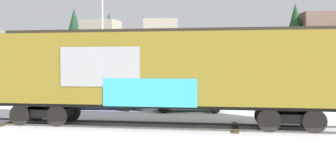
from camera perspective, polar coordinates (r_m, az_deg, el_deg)
The scene contains 7 objects.
ground_plane at distance 16.25m, azimuth 0.12°, elevation -7.68°, with size 260.00×260.00×0.00m, color silver.
track at distance 16.33m, azimuth -2.07°, elevation -7.49°, with size 59.99×4.92×0.08m.
freight_car at distance 16.06m, azimuth -1.00°, elevation 0.82°, with size 14.92×3.75×4.16m.
flagpole at distance 28.01m, azimuth -9.58°, elevation 7.69°, with size 0.60×1.36×8.99m.
hillside at distance 74.42m, azimuth 4.36°, elevation 2.84°, with size 119.89×34.07×12.91m.
parked_car_blue at distance 22.61m, azimuth -9.96°, elevation -2.87°, with size 4.77×1.92×1.68m.
parked_car_green at distance 21.31m, azimuth 2.99°, elevation -2.91°, with size 4.16×2.12×1.86m.
Camera 1 is at (1.50, -15.96, 2.67)m, focal length 40.51 mm.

